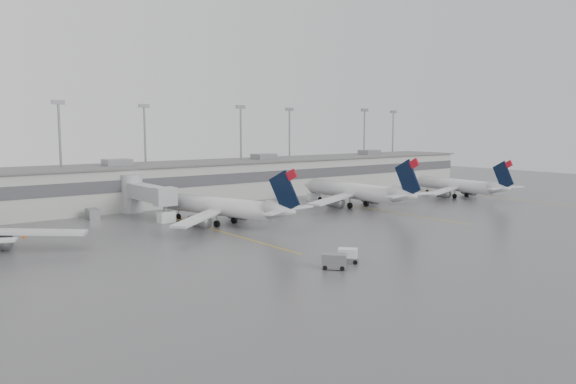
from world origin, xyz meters
TOP-DOWN VIEW (x-y plane):
  - ground at (0.00, 0.00)m, footprint 260.00×260.00m
  - terminal at (-0.01, 57.98)m, footprint 152.00×17.00m
  - light_masts at (0.00, 63.75)m, footprint 142.40×8.00m
  - jet_bridge_right at (-20.50, 45.72)m, footprint 4.00×17.20m
  - stand_markings at (-0.00, 24.00)m, footprint 105.25×40.00m
  - jet_mid_left at (-14.28, 28.00)m, footprint 25.66×29.19m
  - jet_mid_right at (16.82, 29.31)m, footprint 28.51×31.95m
  - jet_far_right at (45.56, 26.01)m, footprint 24.82×27.95m
  - baggage_tug at (-15.94, -2.42)m, footprint 2.91×2.98m
  - baggage_cart at (-19.14, -3.62)m, footprint 2.91×2.98m
  - gse_uld_b at (-20.40, 35.96)m, footprint 2.71×1.90m
  - gse_uld_c at (16.67, 42.02)m, footprint 2.57×2.01m
  - gse_loader at (-28.87, 46.86)m, footprint 1.88×2.91m
  - cone_a at (-42.14, 36.18)m, footprint 0.45×0.45m
  - cone_b at (-16.70, 38.13)m, footprint 0.38×0.38m
  - cone_c at (15.19, 34.59)m, footprint 0.40×0.40m
  - cone_d at (47.08, 32.25)m, footprint 0.38×0.38m

SIDE VIEW (x-z plane):
  - ground at x=0.00m, z-range 0.00..0.00m
  - stand_markings at x=0.00m, z-range 0.00..0.01m
  - cone_d at x=47.08m, z-range 0.00..0.60m
  - cone_b at x=-16.70m, z-range 0.00..0.61m
  - cone_c at x=15.19m, z-range 0.00..0.64m
  - cone_a at x=-42.14m, z-range 0.00..0.72m
  - baggage_tug at x=-15.94m, z-range -0.18..1.49m
  - gse_uld_c at x=16.67m, z-range 0.00..1.61m
  - baggage_cart at x=-19.14m, z-range 0.04..1.74m
  - gse_loader at x=-28.87m, z-range 0.00..1.78m
  - gse_uld_b at x=-20.40m, z-range 0.00..1.85m
  - jet_far_right at x=45.56m, z-range -1.71..7.34m
  - jet_mid_left at x=-14.28m, z-range -1.84..7.86m
  - jet_mid_right at x=16.82m, z-range -1.96..8.38m
  - jet_bridge_right at x=-20.50m, z-range 0.37..7.37m
  - terminal at x=-0.01m, z-range -0.55..8.90m
  - light_masts at x=0.00m, z-range 1.73..22.33m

